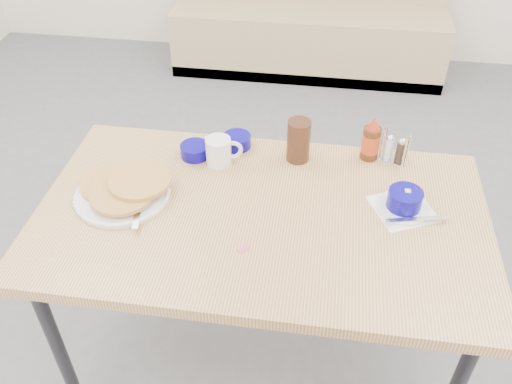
# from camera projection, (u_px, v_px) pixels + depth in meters

# --- Properties ---
(booth_bench) EXTENTS (1.90, 0.56, 1.22)m
(booth_bench) POSITION_uv_depth(u_px,v_px,m) (310.00, 19.00, 3.86)
(booth_bench) COLOR tan
(booth_bench) RESTS_ON ground
(dining_table) EXTENTS (1.40, 0.80, 0.76)m
(dining_table) POSITION_uv_depth(u_px,v_px,m) (261.00, 227.00, 1.72)
(dining_table) COLOR #DBB065
(dining_table) RESTS_ON ground
(pancake_plate) EXTENTS (0.31, 0.31, 0.05)m
(pancake_plate) POSITION_uv_depth(u_px,v_px,m) (124.00, 190.00, 1.73)
(pancake_plate) COLOR white
(pancake_plate) RESTS_ON dining_table
(coffee_mug) EXTENTS (0.13, 0.09, 0.10)m
(coffee_mug) POSITION_uv_depth(u_px,v_px,m) (220.00, 151.00, 1.84)
(coffee_mug) COLOR white
(coffee_mug) RESTS_ON dining_table
(grits_setting) EXTENTS (0.25, 0.23, 0.07)m
(grits_setting) POSITION_uv_depth(u_px,v_px,m) (404.00, 202.00, 1.67)
(grits_setting) COLOR white
(grits_setting) RESTS_ON dining_table
(creamer_bowl) EXTENTS (0.10, 0.10, 0.05)m
(creamer_bowl) POSITION_uv_depth(u_px,v_px,m) (237.00, 141.00, 1.94)
(creamer_bowl) COLOR #0B057F
(creamer_bowl) RESTS_ON dining_table
(butter_bowl) EXTENTS (0.10, 0.10, 0.05)m
(butter_bowl) POSITION_uv_depth(u_px,v_px,m) (195.00, 151.00, 1.89)
(butter_bowl) COLOR #0B057F
(butter_bowl) RESTS_ON dining_table
(amber_tumbler) EXTENTS (0.11, 0.11, 0.15)m
(amber_tumbler) POSITION_uv_depth(u_px,v_px,m) (299.00, 141.00, 1.85)
(amber_tumbler) COLOR #3B2012
(amber_tumbler) RESTS_ON dining_table
(condiment_caddy) EXTENTS (0.11, 0.08, 0.11)m
(condiment_caddy) POSITION_uv_depth(u_px,v_px,m) (394.00, 150.00, 1.87)
(condiment_caddy) COLOR silver
(condiment_caddy) RESTS_ON dining_table
(syrup_bottle) EXTENTS (0.06, 0.06, 0.16)m
(syrup_bottle) POSITION_uv_depth(u_px,v_px,m) (371.00, 141.00, 1.86)
(syrup_bottle) COLOR #47230F
(syrup_bottle) RESTS_ON dining_table
(sugar_wrapper) EXTENTS (0.04, 0.04, 0.00)m
(sugar_wrapper) POSITION_uv_depth(u_px,v_px,m) (244.00, 249.00, 1.56)
(sugar_wrapper) COLOR #D74767
(sugar_wrapper) RESTS_ON dining_table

